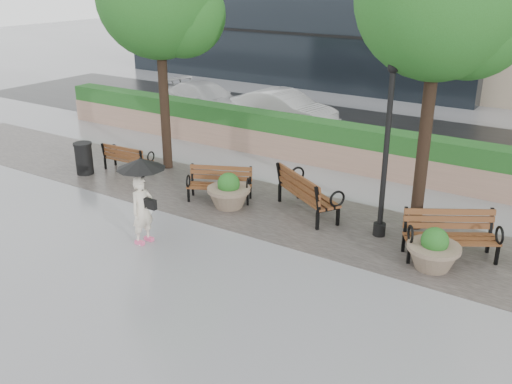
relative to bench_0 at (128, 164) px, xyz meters
The scene contains 17 objects.
ground 6.51m from the bench_0, 28.84° to the right, with size 100.00×100.00×0.00m, color gray.
cobble_strip 5.71m from the bench_0, ahead, with size 28.00×3.20×0.01m, color #383330.
hedge_wall 6.90m from the bench_0, 34.11° to the left, with size 24.00×0.80×1.35m.
asphalt_street 9.71m from the bench_0, 54.05° to the left, with size 40.00×7.00×0.00m, color black.
bench_0 is the anchor object (origin of this frame).
bench_1 3.67m from the bench_0, ahead, with size 1.75×1.27×0.88m.
bench_2 5.97m from the bench_0, ahead, with size 2.10×1.71×1.07m.
bench_3 9.58m from the bench_0, ahead, with size 1.98×1.61×1.01m.
planter_left 4.17m from the bench_0, ahead, with size 1.10×1.10×0.92m.
planter_right 9.47m from the bench_0, ahead, with size 1.06×1.06×0.89m.
trash_bin 1.27m from the bench_0, 137.34° to the right, with size 0.54×0.54×0.90m, color black.
lamppost 8.09m from the bench_0, ahead, with size 0.28×0.28×3.91m.
tree_0 4.77m from the bench_0, 47.94° to the left, with size 3.50×3.41×6.67m.
tree_1 9.93m from the bench_0, ahead, with size 3.57×3.50×6.94m.
car_left 7.29m from the bench_0, 109.30° to the left, with size 1.84×4.54×1.32m, color silver.
car_right 7.13m from the bench_0, 79.90° to the left, with size 1.47×4.21×1.39m, color silver.
pedestrian 5.01m from the bench_0, 40.78° to the right, with size 1.06×1.06×1.94m.
Camera 1 is at (6.32, -8.28, 5.66)m, focal length 40.00 mm.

